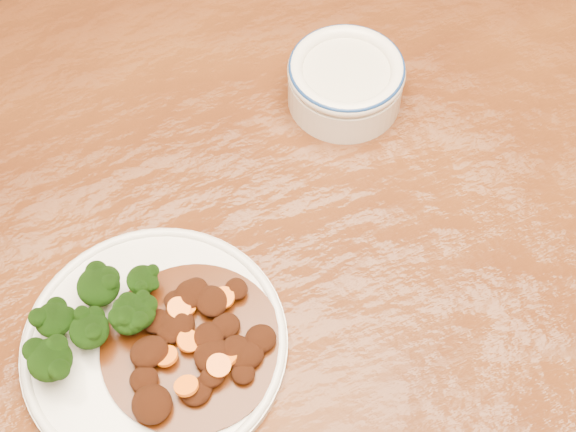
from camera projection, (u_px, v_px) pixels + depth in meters
name	position (u px, v px, depth m)	size (l,w,h in m)	color
ground	(319.00, 430.00, 1.46)	(4.00, 4.00, 0.00)	#4B2812
dining_table	(339.00, 250.00, 0.89)	(1.51, 0.92, 0.75)	#5B2C10
dinner_plate	(155.00, 344.00, 0.74)	(0.25, 0.25, 0.02)	white
broccoli_florets	(96.00, 318.00, 0.72)	(0.13, 0.09, 0.04)	#648645
mince_stew	(195.00, 343.00, 0.73)	(0.17, 0.17, 0.02)	#4A2208
dip_bowl	(346.00, 81.00, 0.88)	(0.13, 0.13, 0.06)	white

